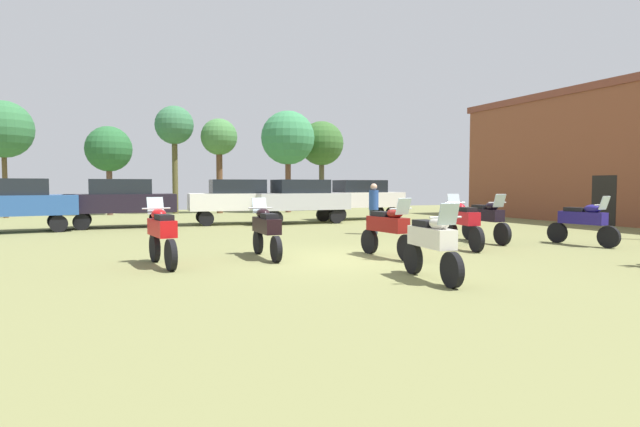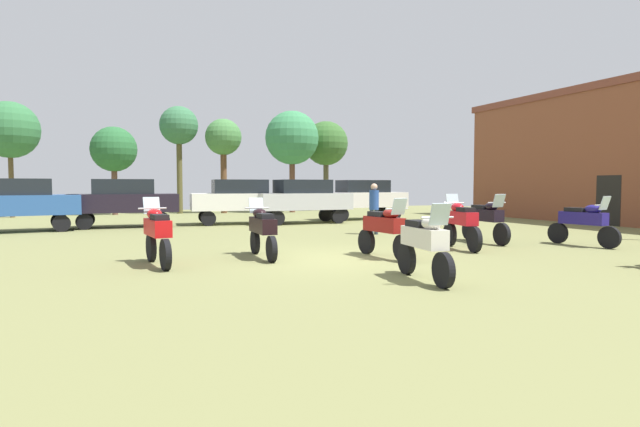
% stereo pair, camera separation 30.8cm
% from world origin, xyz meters
% --- Properties ---
extents(ground_plane, '(44.00, 52.00, 0.02)m').
position_xyz_m(ground_plane, '(0.00, 0.00, 0.01)').
color(ground_plane, olive).
extents(motorcycle_1, '(0.62, 2.20, 1.45)m').
position_xyz_m(motorcycle_1, '(-1.54, 0.80, 0.73)').
color(motorcycle_1, black).
rests_on(motorcycle_1, ground).
extents(motorcycle_2, '(0.62, 2.24, 1.50)m').
position_xyz_m(motorcycle_2, '(5.63, 1.32, 0.76)').
color(motorcycle_2, black).
rests_on(motorcycle_2, ground).
extents(motorcycle_4, '(0.71, 2.15, 1.51)m').
position_xyz_m(motorcycle_4, '(4.00, 0.38, 0.76)').
color(motorcycle_4, black).
rests_on(motorcycle_4, ground).
extents(motorcycle_5, '(0.63, 2.12, 1.50)m').
position_xyz_m(motorcycle_5, '(-4.01, 0.46, 0.75)').
color(motorcycle_5, black).
rests_on(motorcycle_5, ground).
extents(motorcycle_6, '(0.62, 2.19, 1.47)m').
position_xyz_m(motorcycle_6, '(1.20, -0.34, 0.74)').
color(motorcycle_6, black).
rests_on(motorcycle_6, ground).
extents(motorcycle_7, '(0.62, 2.09, 1.46)m').
position_xyz_m(motorcycle_7, '(0.41, -3.28, 0.73)').
color(motorcycle_7, black).
rests_on(motorcycle_7, ground).
extents(motorcycle_8, '(0.68, 2.18, 1.46)m').
position_xyz_m(motorcycle_8, '(7.73, -0.38, 0.74)').
color(motorcycle_8, black).
rests_on(motorcycle_8, ground).
extents(car_1, '(4.31, 1.83, 2.00)m').
position_xyz_m(car_1, '(6.90, 12.18, 1.19)').
color(car_1, black).
rests_on(car_1, ground).
extents(car_2, '(4.43, 2.15, 2.00)m').
position_xyz_m(car_2, '(0.41, 11.56, 1.19)').
color(car_2, black).
rests_on(car_2, ground).
extents(car_3, '(4.33, 1.87, 2.00)m').
position_xyz_m(car_3, '(-4.49, 11.61, 1.19)').
color(car_3, black).
rests_on(car_3, ground).
extents(car_4, '(4.50, 2.34, 2.00)m').
position_xyz_m(car_4, '(-8.26, 10.79, 1.19)').
color(car_4, black).
rests_on(car_4, ground).
extents(car_5, '(4.34, 1.89, 2.00)m').
position_xyz_m(car_5, '(3.16, 10.84, 1.19)').
color(car_5, black).
rests_on(car_5, ground).
extents(person_1, '(0.39, 0.39, 1.82)m').
position_xyz_m(person_1, '(3.73, 4.96, 1.09)').
color(person_1, '#2A353F').
rests_on(person_1, ground).
extents(tree_2, '(3.41, 3.41, 6.46)m').
position_xyz_m(tree_2, '(5.77, 19.98, 4.74)').
color(tree_2, brown).
rests_on(tree_2, ground).
extents(tree_3, '(2.63, 2.63, 5.16)m').
position_xyz_m(tree_3, '(-4.80, 21.25, 3.82)').
color(tree_3, brown).
rests_on(tree_3, ground).
extents(tree_5, '(2.32, 2.32, 6.55)m').
position_xyz_m(tree_5, '(-1.07, 21.29, 5.29)').
color(tree_5, brown).
rests_on(tree_5, ground).
extents(tree_6, '(2.24, 2.24, 5.85)m').
position_xyz_m(tree_6, '(1.53, 20.74, 4.61)').
color(tree_6, brown).
rests_on(tree_6, ground).
extents(tree_7, '(3.00, 3.00, 6.09)m').
position_xyz_m(tree_7, '(8.66, 21.28, 4.56)').
color(tree_7, brown).
rests_on(tree_7, ground).
extents(tree_8, '(3.03, 3.03, 6.22)m').
position_xyz_m(tree_8, '(-9.96, 20.66, 4.70)').
color(tree_8, brown).
rests_on(tree_8, ground).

